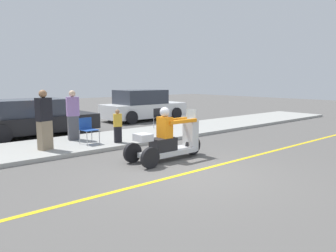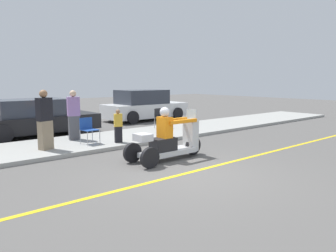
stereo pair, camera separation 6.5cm
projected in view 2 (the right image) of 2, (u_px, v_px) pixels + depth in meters
The scene contains 11 objects.
ground_plane at pixel (187, 173), 7.53m from camera, with size 60.00×60.00×0.00m, color #565451.
lane_stripe at pixel (202, 169), 7.84m from camera, with size 24.00×0.12×0.01m.
sidewalk_strip at pixel (93, 142), 10.99m from camera, with size 28.00×2.80×0.12m.
motorcycle_trike at pixel (169, 141), 8.73m from camera, with size 2.35×0.85×1.43m.
spectator_by_tree at pixel (74, 116), 10.97m from camera, with size 0.44×0.33×1.66m.
spectator_end_of_line at pixel (118, 127), 10.52m from camera, with size 0.29×0.23×1.07m.
spectator_with_child at pixel (45, 121), 9.41m from camera, with size 0.47×0.36×1.73m.
folding_chair_curbside at pixel (160, 116), 13.67m from camera, with size 0.47×0.47×0.82m.
folding_chair_set_back at pixel (88, 128), 10.34m from camera, with size 0.49×0.49×0.82m.
parked_car_lot_center at pixel (35, 118), 12.52m from camera, with size 4.49×2.06×1.40m.
parked_car_lot_far at pixel (144, 106), 17.30m from camera, with size 4.48×2.07×1.60m.
Camera 2 is at (-5.05, -5.29, 2.14)m, focal length 35.00 mm.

